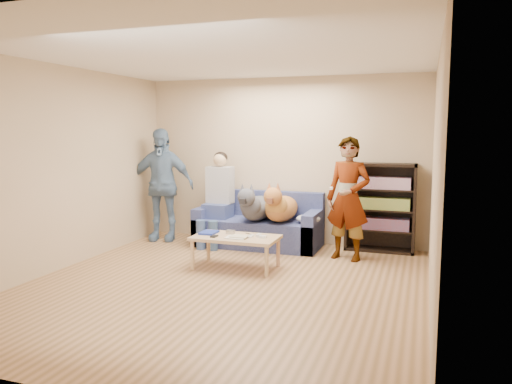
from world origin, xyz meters
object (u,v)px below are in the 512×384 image
at_px(sofa, 259,227).
at_px(notebook_blue, 209,232).
at_px(camera_silver, 230,232).
at_px(bookshelf, 380,205).
at_px(person_seated, 218,195).
at_px(coffee_table, 236,240).
at_px(person_standing_right, 348,199).
at_px(dog_tan, 280,207).
at_px(dog_gray, 255,207).
at_px(person_standing_left, 161,185).

bearing_deg(sofa, notebook_blue, -102.33).
distance_m(camera_silver, bookshelf, 2.32).
relative_size(person_seated, coffee_table, 1.34).
bearing_deg(notebook_blue, bookshelf, 36.04).
xyz_separation_m(person_standing_right, coffee_table, (-1.30, -0.92, -0.47)).
bearing_deg(dog_tan, coffee_table, -103.36).
distance_m(person_standing_right, dog_gray, 1.43).
distance_m(dog_gray, dog_tan, 0.38).
distance_m(person_standing_right, bookshelf, 0.77).
distance_m(person_standing_left, person_seated, 0.99).
distance_m(notebook_blue, bookshelf, 2.58).
relative_size(person_standing_right, bookshelf, 1.30).
relative_size(notebook_blue, sofa, 0.14).
bearing_deg(coffee_table, person_standing_right, 35.14).
bearing_deg(sofa, dog_tan, -27.01).
height_order(dog_gray, dog_tan, dog_tan).
distance_m(person_standing_right, person_standing_left, 3.06).
relative_size(sofa, person_seated, 1.29).
height_order(person_seated, coffee_table, person_seated).
relative_size(dog_gray, dog_tan, 1.07).
relative_size(notebook_blue, dog_tan, 0.22).
height_order(sofa, person_seated, person_seated).
bearing_deg(person_standing_left, dog_tan, -13.18).
distance_m(person_seated, bookshelf, 2.47).
bearing_deg(person_standing_right, dog_tan, -176.93).
xyz_separation_m(dog_gray, bookshelf, (1.79, 0.47, 0.04)).
distance_m(camera_silver, coffee_table, 0.18).
xyz_separation_m(dog_tan, bookshelf, (1.41, 0.43, 0.03)).
bearing_deg(person_standing_right, coffee_table, -129.94).
xyz_separation_m(person_standing_right, person_standing_left, (-3.05, 0.27, 0.06)).
xyz_separation_m(person_standing_left, person_seated, (0.98, 0.02, -0.13)).
distance_m(person_standing_left, dog_tan, 2.03).
bearing_deg(notebook_blue, person_seated, 107.55).
distance_m(coffee_table, bookshelf, 2.31).
relative_size(person_standing_right, coffee_table, 1.54).
distance_m(person_standing_right, sofa, 1.58).
relative_size(person_standing_left, coffee_table, 1.64).
height_order(dog_gray, coffee_table, dog_gray).
bearing_deg(sofa, person_standing_left, -174.87).
relative_size(person_standing_left, notebook_blue, 6.96).
bearing_deg(person_standing_left, dog_gray, -14.78).
height_order(person_standing_right, dog_tan, person_standing_right).
bearing_deg(bookshelf, person_standing_right, -120.35).
bearing_deg(camera_silver, bookshelf, 38.73).
height_order(coffee_table, bookshelf, bookshelf).
bearing_deg(dog_tan, camera_silver, -111.02).
relative_size(camera_silver, dog_tan, 0.09).
xyz_separation_m(person_standing_left, camera_silver, (1.63, -1.06, -0.46)).
bearing_deg(bookshelf, person_seated, -171.61).
bearing_deg(dog_gray, sofa, 93.48).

